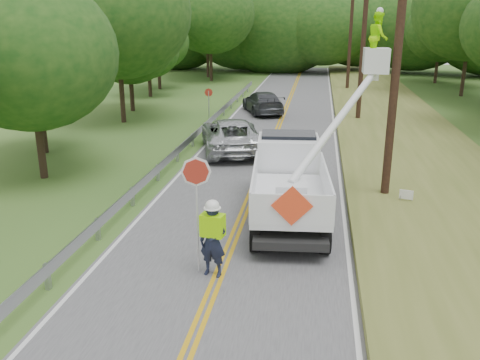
# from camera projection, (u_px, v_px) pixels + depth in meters

# --- Properties ---
(ground) EXTENTS (140.00, 140.00, 0.00)m
(ground) POSITION_uv_depth(u_px,v_px,m) (198.00, 326.00, 11.15)
(ground) COLOR #2F5A23
(ground) RESTS_ON ground
(road) EXTENTS (7.20, 96.00, 0.03)m
(road) POSITION_uv_depth(u_px,v_px,m) (265.00, 159.00, 24.31)
(road) COLOR #4C4C4E
(road) RESTS_ON ground
(guardrail) EXTENTS (0.18, 48.00, 0.77)m
(guardrail) POSITION_uv_depth(u_px,v_px,m) (189.00, 141.00, 25.59)
(guardrail) COLOR #A0A1A7
(guardrail) RESTS_ON ground
(utility_poles) EXTENTS (1.60, 43.30, 10.00)m
(utility_poles) POSITION_uv_depth(u_px,v_px,m) (374.00, 44.00, 24.81)
(utility_poles) COLOR black
(utility_poles) RESTS_ON ground
(tall_grass_verge) EXTENTS (7.00, 96.00, 0.30)m
(tall_grass_verge) POSITION_uv_depth(u_px,v_px,m) (418.00, 163.00, 23.23)
(tall_grass_verge) COLOR #555F26
(tall_grass_verge) RESTS_ON ground
(treeline_left) EXTENTS (11.23, 55.87, 11.12)m
(treeline_left) POSITION_uv_depth(u_px,v_px,m) (155.00, 24.00, 38.60)
(treeline_left) COLOR #332319
(treeline_left) RESTS_ON ground
(treeline_horizon) EXTENTS (56.67, 15.12, 12.02)m
(treeline_horizon) POSITION_uv_depth(u_px,v_px,m) (300.00, 27.00, 62.45)
(treeline_horizon) COLOR #164313
(treeline_horizon) RESTS_ON ground
(flagger) EXTENTS (1.21, 0.59, 3.19)m
(flagger) POSITION_uv_depth(u_px,v_px,m) (212.00, 235.00, 13.02)
(flagger) COLOR #191E33
(flagger) RESTS_ON road
(bucket_truck) EXTENTS (4.56, 7.00, 6.71)m
(bucket_truck) POSITION_uv_depth(u_px,v_px,m) (296.00, 167.00, 17.63)
(bucket_truck) COLOR black
(bucket_truck) RESTS_ON road
(suv_silver) EXTENTS (4.31, 6.59, 1.68)m
(suv_silver) POSITION_uv_depth(u_px,v_px,m) (231.00, 135.00, 25.51)
(suv_silver) COLOR #B8BBBF
(suv_silver) RESTS_ON road
(suv_darkgrey) EXTENTS (3.81, 5.67, 1.52)m
(suv_darkgrey) POSITION_uv_depth(u_px,v_px,m) (263.00, 102.00, 35.95)
(suv_darkgrey) COLOR #3A3D41
(suv_darkgrey) RESTS_ON road
(stop_sign_permanent) EXTENTS (0.51, 0.07, 2.40)m
(stop_sign_permanent) POSITION_uv_depth(u_px,v_px,m) (209.00, 102.00, 31.17)
(stop_sign_permanent) COLOR #A0A1A7
(stop_sign_permanent) RESTS_ON ground
(yard_sign) EXTENTS (0.47, 0.16, 0.69)m
(yard_sign) POSITION_uv_depth(u_px,v_px,m) (406.00, 195.00, 17.91)
(yard_sign) COLOR white
(yard_sign) RESTS_ON ground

